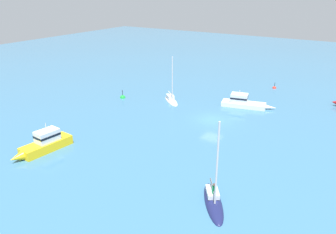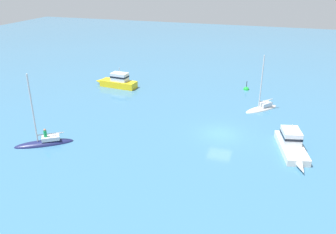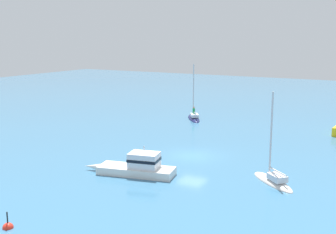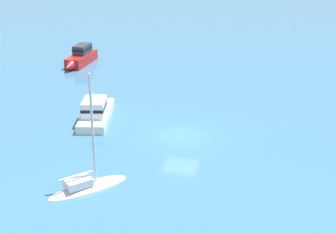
# 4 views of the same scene
# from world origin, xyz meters

# --- Properties ---
(ground_plane) EXTENTS (160.00, 160.00, 0.00)m
(ground_plane) POSITION_xyz_m (0.00, 0.00, 0.00)
(ground_plane) COLOR teal
(yacht) EXTENTS (4.33, 4.59, 7.30)m
(yacht) POSITION_xyz_m (-3.67, -8.68, 0.17)
(yacht) COLOR silver
(yacht) RESTS_ON ground
(powerboat) EXTENTS (3.38, 7.82, 2.45)m
(powerboat) POSITION_xyz_m (-7.12, 1.45, 0.70)
(powerboat) COLOR silver
(powerboat) RESTS_ON ground
(yacht_1) EXTENTS (5.49, 4.30, 7.78)m
(yacht_1) POSITION_xyz_m (16.44, 7.81, 0.16)
(yacht_1) COLOR #191E4C
(yacht_1) RESTS_ON ground
(cabin_cruiser) EXTENTS (6.88, 2.33, 3.01)m
(cabin_cruiser) POSITION_xyz_m (17.55, -11.31, 0.84)
(cabin_cruiser) COLOR yellow
(cabin_cruiser) RESTS_ON ground
(channel_buoy) EXTENTS (0.64, 0.64, 1.32)m
(channel_buoy) POSITION_xyz_m (-19.02, 2.65, 0.01)
(channel_buoy) COLOR red
(channel_buoy) RESTS_ON ground
(mooring_buoy) EXTENTS (0.83, 0.83, 1.69)m
(mooring_buoy) POSITION_xyz_m (-0.96, -15.95, 0.01)
(mooring_buoy) COLOR green
(mooring_buoy) RESTS_ON ground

